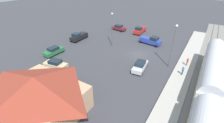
{
  "coord_description": "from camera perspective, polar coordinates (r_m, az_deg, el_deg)",
  "views": [
    {
      "loc": [
        -11.8,
        29.89,
        15.99
      ],
      "look_at": [
        2.24,
        7.45,
        1.0
      ],
      "focal_mm": 25.35,
      "sensor_mm": 36.0,
      "label": 1
    }
  ],
  "objects": [
    {
      "name": "sedan_tan",
      "position": [
        31.63,
        -19.71,
        -0.91
      ],
      "size": [
        4.74,
        2.82,
        1.74
      ],
      "color": "#C6B284",
      "rests_on": "ground"
    },
    {
      "name": "pickup_blue",
      "position": [
        41.35,
        13.76,
        7.44
      ],
      "size": [
        5.6,
        3.01,
        2.14
      ],
      "color": "#283D9E",
      "rests_on": "ground"
    },
    {
      "name": "pickup_red",
      "position": [
        48.76,
        10.0,
        11.21
      ],
      "size": [
        2.03,
        5.43,
        2.14
      ],
      "color": "red",
      "rests_on": "ground"
    },
    {
      "name": "pedestrian_on_platform",
      "position": [
        33.24,
        25.59,
        0.13
      ],
      "size": [
        0.36,
        0.36,
        1.71
      ],
      "color": "brown",
      "rests_on": "platform"
    },
    {
      "name": "platform",
      "position": [
        33.88,
        25.02,
        -1.39
      ],
      "size": [
        3.2,
        46.0,
        0.3
      ],
      "color": "#A8A399",
      "rests_on": "ground"
    },
    {
      "name": "sedan_green",
      "position": [
        37.22,
        -20.3,
        3.64
      ],
      "size": [
        1.89,
        4.52,
        1.74
      ],
      "color": "#236638",
      "rests_on": "ground"
    },
    {
      "name": "light_pole_lot_center",
      "position": [
        37.86,
        0.05,
        12.72
      ],
      "size": [
        0.44,
        0.44,
        8.06
      ],
      "color": "#515156",
      "rests_on": "ground"
    },
    {
      "name": "light_pole_near_platform",
      "position": [
        30.39,
        21.3,
        6.63
      ],
      "size": [
        0.44,
        0.44,
        8.32
      ],
      "color": "#515156",
      "rests_on": "ground"
    },
    {
      "name": "sedan_maroon",
      "position": [
        50.69,
        2.47,
        12.15
      ],
      "size": [
        4.73,
        2.8,
        1.74
      ],
      "color": "maroon",
      "rests_on": "ground"
    },
    {
      "name": "railway_track",
      "position": [
        33.93,
        31.53,
        -3.24
      ],
      "size": [
        4.8,
        70.0,
        0.3
      ],
      "color": "slate",
      "rests_on": "ground"
    },
    {
      "name": "pickup_black",
      "position": [
        43.8,
        -11.91,
        8.91
      ],
      "size": [
        2.17,
        5.47,
        2.14
      ],
      "color": "black",
      "rests_on": "ground"
    },
    {
      "name": "ground_plane",
      "position": [
        35.89,
        9.38,
        2.65
      ],
      "size": [
        200.0,
        200.0,
        0.0
      ],
      "primitive_type": "plane",
      "color": "#38383D"
    },
    {
      "name": "sedan_silver",
      "position": [
        29.71,
        10.11,
        -1.55
      ],
      "size": [
        2.27,
        4.66,
        1.74
      ],
      "color": "silver",
      "rests_on": "ground"
    },
    {
      "name": "station_building",
      "position": [
        22.06,
        -25.14,
        -10.65
      ],
      "size": [
        11.35,
        9.3,
        5.34
      ],
      "color": "tan",
      "rests_on": "ground"
    },
    {
      "name": "pedestrian_waiting_far",
      "position": [
        29.92,
        24.22,
        -2.82
      ],
      "size": [
        0.36,
        0.36,
        1.71
      ],
      "color": "#333338",
      "rests_on": "platform"
    }
  ]
}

